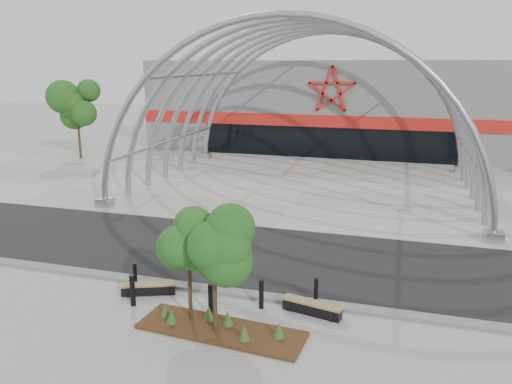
% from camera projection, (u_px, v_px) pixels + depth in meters
% --- Properties ---
extents(ground, '(140.00, 140.00, 0.00)m').
position_uv_depth(ground, '(225.00, 289.00, 17.83)').
color(ground, gray).
rests_on(ground, ground).
extents(road, '(140.00, 7.00, 0.02)m').
position_uv_depth(road, '(253.00, 254.00, 21.07)').
color(road, black).
rests_on(road, ground).
extents(forecourt, '(60.00, 17.00, 0.04)m').
position_uv_depth(forecourt, '(306.00, 187.00, 32.21)').
color(forecourt, '#A19E93').
rests_on(forecourt, ground).
extents(kerb, '(60.00, 0.50, 0.12)m').
position_uv_depth(kerb, '(222.00, 291.00, 17.58)').
color(kerb, slate).
rests_on(kerb, ground).
extents(arena_building, '(34.00, 15.24, 8.00)m').
position_uv_depth(arena_building, '(342.00, 103.00, 47.86)').
color(arena_building, slate).
rests_on(arena_building, ground).
extents(vault_canopy, '(20.80, 15.80, 20.36)m').
position_uv_depth(vault_canopy, '(306.00, 187.00, 32.21)').
color(vault_canopy, '#93999D').
rests_on(vault_canopy, ground).
extents(planting_bed, '(5.21, 1.97, 0.54)m').
position_uv_depth(planting_bed, '(219.00, 327.00, 15.06)').
color(planting_bed, '#371E0B').
rests_on(planting_bed, ground).
extents(street_tree_0, '(1.67, 1.67, 3.80)m').
position_uv_depth(street_tree_0, '(188.00, 239.00, 15.01)').
color(street_tree_0, black).
rests_on(street_tree_0, ground).
extents(street_tree_1, '(1.69, 1.69, 3.99)m').
position_uv_depth(street_tree_1, '(214.00, 243.00, 14.22)').
color(street_tree_1, black).
rests_on(street_tree_1, ground).
extents(bench_0, '(1.90, 1.08, 0.39)m').
position_uv_depth(bench_0, '(148.00, 289.00, 17.43)').
color(bench_0, black).
rests_on(bench_0, ground).
extents(bench_1, '(2.03, 0.85, 0.42)m').
position_uv_depth(bench_1, '(312.00, 308.00, 16.06)').
color(bench_1, black).
rests_on(bench_1, ground).
extents(bollard_0, '(0.17, 0.17, 1.09)m').
position_uv_depth(bollard_0, '(133.00, 290.00, 16.53)').
color(bollard_0, black).
rests_on(bollard_0, ground).
extents(bollard_1, '(0.14, 0.14, 0.89)m').
position_uv_depth(bollard_1, '(135.00, 275.00, 17.97)').
color(bollard_1, black).
rests_on(bollard_1, ground).
extents(bollard_2, '(0.18, 0.18, 1.10)m').
position_uv_depth(bollard_2, '(211.00, 300.00, 15.82)').
color(bollard_2, black).
rests_on(bollard_2, ground).
extents(bollard_3, '(0.16, 0.16, 1.00)m').
position_uv_depth(bollard_3, '(261.00, 294.00, 16.36)').
color(bollard_3, black).
rests_on(bollard_3, ground).
extents(bollard_4, '(0.14, 0.14, 0.86)m').
position_uv_depth(bollard_4, '(316.00, 290.00, 16.80)').
color(bollard_4, black).
rests_on(bollard_4, ground).
extents(bg_tree_0, '(3.00, 3.00, 6.45)m').
position_uv_depth(bg_tree_0, '(76.00, 103.00, 40.65)').
color(bg_tree_0, '#301F15').
rests_on(bg_tree_0, ground).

